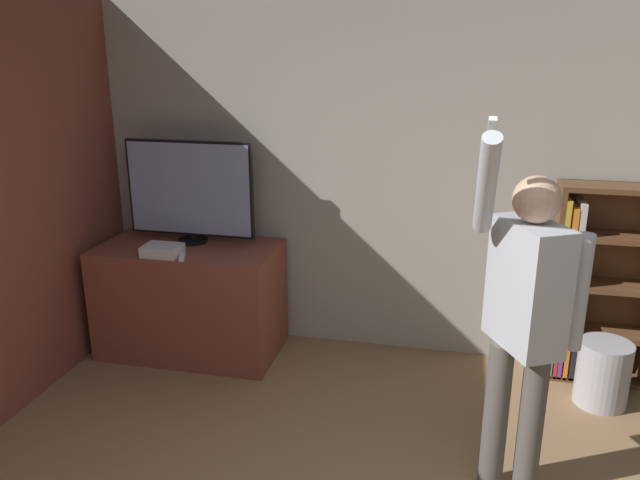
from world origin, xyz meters
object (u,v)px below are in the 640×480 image
at_px(waste_bin, 603,373).
at_px(television, 190,191).
at_px(person, 525,310).
at_px(game_console, 162,250).
at_px(bookshelf, 591,289).

bearing_deg(waste_bin, television, 175.65).
bearing_deg(television, person, -28.01).
distance_m(television, waste_bin, 3.17).
height_order(television, person, person).
relative_size(television, game_console, 3.70).
relative_size(person, waste_bin, 4.55).
xyz_separation_m(game_console, waste_bin, (3.07, 0.11, -0.67)).
relative_size(television, person, 0.49).
relative_size(television, waste_bin, 2.23).
height_order(game_console, waste_bin, game_console).
distance_m(television, bookshelf, 2.99).
bearing_deg(game_console, bookshelf, 9.19).
distance_m(game_console, waste_bin, 3.15).
height_order(game_console, bookshelf, bookshelf).
distance_m(game_console, person, 2.58).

